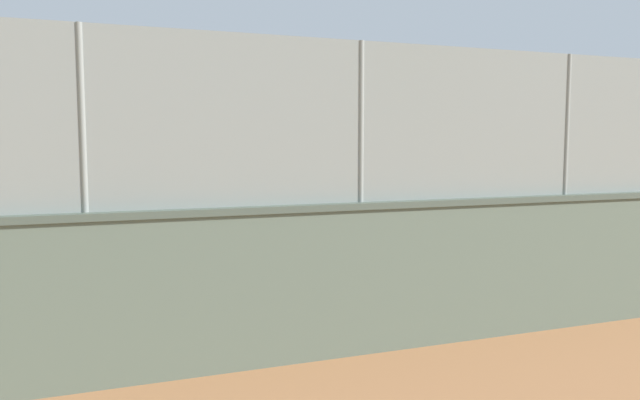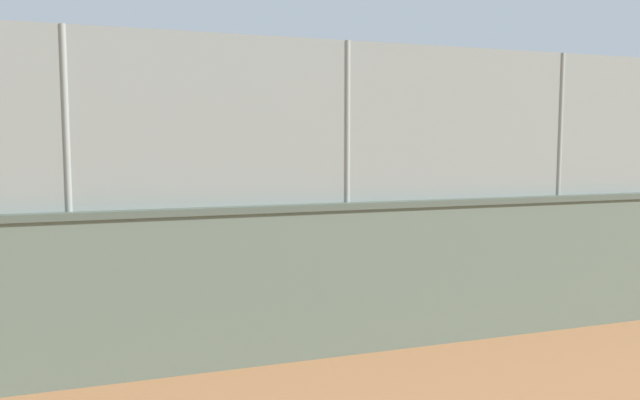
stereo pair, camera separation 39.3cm
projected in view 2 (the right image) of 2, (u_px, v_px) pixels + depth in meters
The scene contains 6 objects.
ground_plane at pixel (173, 239), 16.24m from camera, with size 260.00×260.00×0.00m, color #A36B42.
perimeter_wall at pixel (346, 277), 7.43m from camera, with size 31.60×0.84×1.85m.
fence_panel_on_wall at pixel (347, 122), 7.26m from camera, with size 31.04×0.54×1.91m.
player_baseline_waiting at pixel (225, 198), 17.47m from camera, with size 1.28×0.78×1.67m.
player_near_wall_returning at pixel (368, 203), 15.94m from camera, with size 0.78×1.10×1.69m.
sports_ball at pixel (287, 239), 15.79m from camera, with size 0.17×0.17×0.17m, color orange.
Camera 2 is at (1.27, 16.49, 2.56)m, focal length 34.29 mm.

